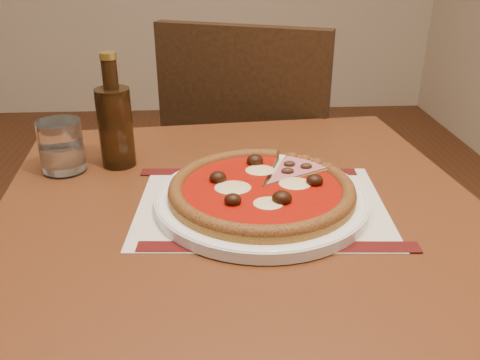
% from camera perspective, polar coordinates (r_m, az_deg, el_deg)
% --- Properties ---
extents(table, '(0.87, 0.87, 0.75)m').
position_cam_1_polar(table, '(0.91, 0.07, -8.08)').
color(table, brown).
rests_on(table, ground).
extents(chair_far, '(0.59, 0.59, 0.96)m').
position_cam_1_polar(chair_far, '(1.51, 1.46, 1.98)').
color(chair_far, black).
rests_on(chair_far, ground).
extents(placemat, '(0.42, 0.31, 0.00)m').
position_cam_1_polar(placemat, '(0.84, 2.41, -2.80)').
color(placemat, silver).
rests_on(placemat, table).
extents(plate, '(0.35, 0.35, 0.02)m').
position_cam_1_polar(plate, '(0.84, 2.42, -2.20)').
color(plate, white).
rests_on(plate, placemat).
extents(pizza, '(0.30, 0.30, 0.04)m').
position_cam_1_polar(pizza, '(0.83, 2.44, -0.99)').
color(pizza, '#A77528').
rests_on(pizza, plate).
extents(ham_slice, '(0.13, 0.14, 0.02)m').
position_cam_1_polar(ham_slice, '(0.91, 6.60, 1.14)').
color(ham_slice, '#A77528').
rests_on(ham_slice, plate).
extents(water_glass, '(0.09, 0.09, 0.10)m').
position_cam_1_polar(water_glass, '(1.00, -19.41, 3.57)').
color(water_glass, white).
rests_on(water_glass, table).
extents(bottle, '(0.06, 0.06, 0.22)m').
position_cam_1_polar(bottle, '(0.99, -13.83, 6.22)').
color(bottle, '#35200D').
rests_on(bottle, table).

